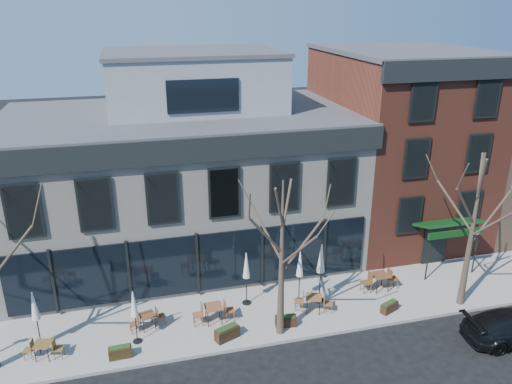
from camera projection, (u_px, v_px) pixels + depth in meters
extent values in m
plane|color=black|center=(199.00, 297.00, 24.61)|extent=(120.00, 120.00, 0.00)
cube|color=gray|center=(274.00, 310.00, 23.41)|extent=(33.50, 4.70, 0.15)
cube|color=beige|center=(183.00, 187.00, 27.71)|extent=(18.00, 10.00, 8.00)
cube|color=#47474C|center=(178.00, 115.00, 26.26)|extent=(18.30, 10.30, 0.30)
cube|color=black|center=(192.00, 150.00, 21.81)|extent=(18.30, 0.25, 1.10)
cube|color=black|center=(197.00, 263.00, 23.88)|extent=(17.20, 0.12, 3.00)
cube|color=black|center=(9.00, 248.00, 25.42)|extent=(0.12, 7.50, 3.00)
cube|color=gray|center=(193.00, 82.00, 26.84)|extent=(9.00, 6.50, 3.00)
cube|color=brown|center=(396.00, 145.00, 30.22)|extent=(8.00, 10.00, 11.00)
cube|color=#47474C|center=(406.00, 50.00, 28.24)|extent=(8.20, 10.20, 0.25)
cube|color=black|center=(461.00, 70.00, 23.77)|extent=(8.20, 0.25, 1.00)
cube|color=#0C3510|center=(448.00, 223.00, 25.86)|extent=(3.20, 1.66, 0.67)
cube|color=black|center=(435.00, 244.00, 27.18)|extent=(1.40, 0.10, 2.50)
cylinder|color=#382B21|center=(6.00, 260.00, 18.47)|extent=(2.23, 0.50, 2.48)
cone|color=#382B21|center=(282.00, 261.00, 20.48)|extent=(0.34, 0.34, 7.04)
cylinder|color=#382B21|center=(302.00, 245.00, 20.68)|extent=(2.00, 0.46, 2.21)
cylinder|color=#382B21|center=(267.00, 233.00, 20.84)|extent=(0.93, 1.84, 1.91)
cylinder|color=#382B21|center=(266.00, 236.00, 19.57)|extent=(1.61, 0.68, 1.97)
cylinder|color=#382B21|center=(298.00, 251.00, 19.50)|extent=(0.93, 1.83, 2.03)
cone|color=#382B21|center=(472.00, 232.00, 22.52)|extent=(0.34, 0.34, 7.48)
cylinder|color=#382B21|center=(490.00, 218.00, 22.72)|extent=(2.12, 0.48, 2.35)
cylinder|color=#382B21|center=(454.00, 206.00, 22.90)|extent=(0.98, 1.94, 2.03)
cylinder|color=#382B21|center=(465.00, 207.00, 21.55)|extent=(1.71, 0.71, 2.09)
cylinder|color=#382B21|center=(497.00, 221.00, 21.48)|extent=(0.98, 1.94, 2.16)
cube|color=brown|center=(43.00, 344.00, 19.96)|extent=(0.76, 0.76, 0.04)
cylinder|color=black|center=(35.00, 355.00, 19.83)|extent=(0.04, 0.04, 0.66)
cylinder|color=black|center=(48.00, 355.00, 19.85)|extent=(0.04, 0.04, 0.66)
cylinder|color=black|center=(40.00, 347.00, 20.30)|extent=(0.04, 0.04, 0.66)
cylinder|color=black|center=(52.00, 347.00, 20.33)|extent=(0.04, 0.04, 0.66)
cube|color=brown|center=(147.00, 315.00, 21.79)|extent=(0.79, 0.79, 0.04)
cylinder|color=black|center=(144.00, 326.00, 21.58)|extent=(0.04, 0.04, 0.67)
cylinder|color=black|center=(155.00, 323.00, 21.82)|extent=(0.04, 0.04, 0.67)
cylinder|color=black|center=(140.00, 320.00, 22.01)|extent=(0.04, 0.04, 0.67)
cylinder|color=black|center=(152.00, 317.00, 22.24)|extent=(0.04, 0.04, 0.67)
cube|color=brown|center=(213.00, 307.00, 22.16)|extent=(0.77, 0.77, 0.04)
cylinder|color=black|center=(208.00, 319.00, 21.95)|extent=(0.04, 0.04, 0.79)
cylinder|color=black|center=(222.00, 317.00, 22.10)|extent=(0.04, 0.04, 0.79)
cylinder|color=black|center=(206.00, 312.00, 22.51)|extent=(0.04, 0.04, 0.79)
cylinder|color=black|center=(219.00, 310.00, 22.65)|extent=(0.04, 0.04, 0.79)
cube|color=brown|center=(314.00, 297.00, 22.97)|extent=(0.93, 0.93, 0.04)
cylinder|color=black|center=(307.00, 307.00, 22.88)|extent=(0.04, 0.04, 0.74)
cylinder|color=black|center=(320.00, 308.00, 22.81)|extent=(0.04, 0.04, 0.74)
cylinder|color=black|center=(307.00, 300.00, 23.41)|extent=(0.04, 0.04, 0.74)
cylinder|color=black|center=(320.00, 301.00, 23.34)|extent=(0.04, 0.04, 0.74)
cube|color=brown|center=(380.00, 275.00, 24.67)|extent=(0.82, 0.82, 0.05)
cylinder|color=black|center=(377.00, 287.00, 24.45)|extent=(0.05, 0.05, 0.82)
cylinder|color=black|center=(388.00, 285.00, 24.61)|extent=(0.05, 0.05, 0.82)
cylinder|color=black|center=(371.00, 280.00, 25.02)|extent=(0.05, 0.05, 0.82)
cylinder|color=black|center=(382.00, 278.00, 25.19)|extent=(0.05, 0.05, 0.82)
cylinder|color=black|center=(42.00, 346.00, 20.82)|extent=(0.42, 0.42, 0.06)
cylinder|color=black|center=(38.00, 326.00, 20.45)|extent=(0.05, 0.05, 2.10)
cone|color=silver|center=(34.00, 306.00, 20.11)|extent=(0.34, 0.34, 1.24)
cylinder|color=black|center=(138.00, 341.00, 21.13)|extent=(0.39, 0.39, 0.05)
cylinder|color=black|center=(136.00, 322.00, 20.78)|extent=(0.04, 0.04, 1.97)
cone|color=silver|center=(134.00, 304.00, 20.46)|extent=(0.32, 0.32, 1.16)
cylinder|color=black|center=(247.00, 303.00, 23.82)|extent=(0.43, 0.43, 0.06)
cylinder|color=black|center=(247.00, 284.00, 23.45)|extent=(0.05, 0.05, 2.16)
cone|color=silver|center=(246.00, 265.00, 23.10)|extent=(0.35, 0.35, 1.28)
cylinder|color=black|center=(299.00, 300.00, 24.01)|extent=(0.42, 0.42, 0.06)
cylinder|color=black|center=(299.00, 282.00, 23.65)|extent=(0.05, 0.05, 2.12)
cone|color=silver|center=(300.00, 264.00, 23.30)|extent=(0.35, 0.35, 1.25)
cylinder|color=black|center=(319.00, 300.00, 24.03)|extent=(0.48, 0.48, 0.07)
cylinder|color=black|center=(320.00, 279.00, 23.61)|extent=(0.05, 0.05, 2.42)
cone|color=silver|center=(321.00, 258.00, 23.22)|extent=(0.40, 0.40, 1.43)
cube|color=#2F210F|center=(120.00, 352.00, 20.13)|extent=(0.93, 0.40, 0.46)
cube|color=#1E3314|center=(120.00, 347.00, 20.04)|extent=(0.84, 0.32, 0.07)
cube|color=black|center=(227.00, 333.00, 21.23)|extent=(1.15, 0.79, 0.53)
cube|color=#1E3314|center=(227.00, 328.00, 21.13)|extent=(1.02, 0.67, 0.09)
cube|color=black|center=(286.00, 321.00, 22.11)|extent=(0.98, 0.52, 0.46)
cube|color=#1E3314|center=(286.00, 316.00, 22.02)|extent=(0.87, 0.43, 0.07)
cube|color=#321E10|center=(389.00, 307.00, 23.13)|extent=(0.95, 0.67, 0.44)
cube|color=#1E3314|center=(390.00, 303.00, 23.04)|extent=(0.84, 0.57, 0.07)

